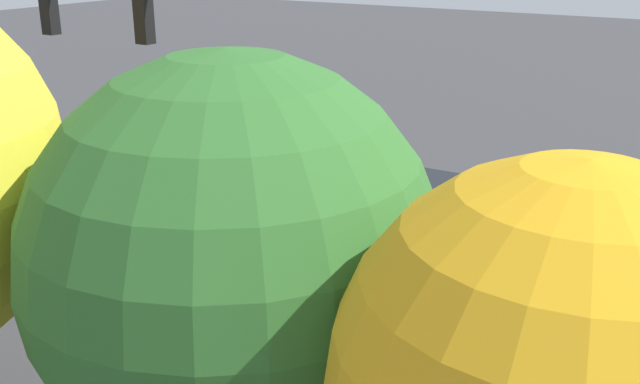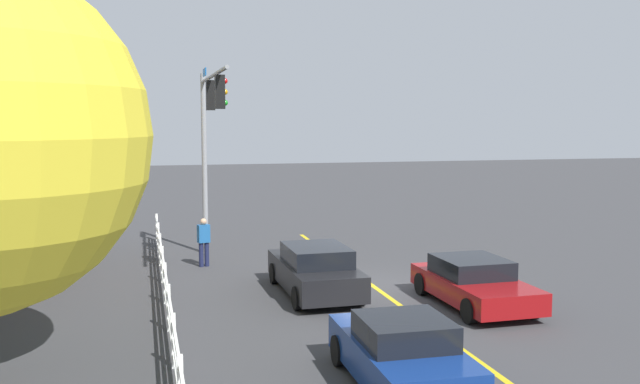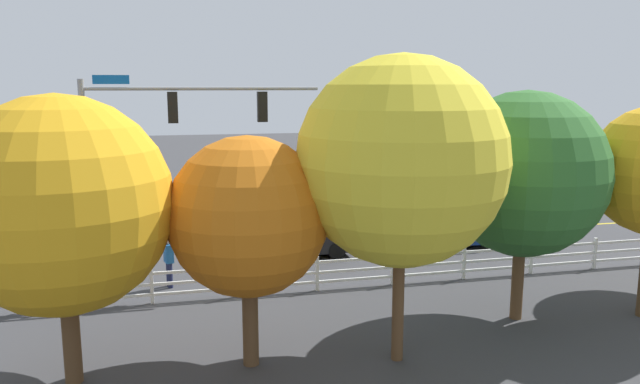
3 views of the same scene
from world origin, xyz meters
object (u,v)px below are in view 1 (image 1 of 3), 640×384
tree_1 (234,259)px  car_0 (279,229)px  pedestrian (56,219)px  car_2 (428,202)px  car_1 (584,308)px

tree_1 → car_0: bearing=-57.9°
pedestrian → tree_1: 11.44m
car_2 → tree_1: tree_1 is taller
car_0 → car_1: size_ratio=1.13×
car_1 → pedestrian: pedestrian is taller
car_2 → pedestrian: (6.98, 6.73, 0.30)m
car_1 → pedestrian: size_ratio=2.44×
car_2 → tree_1: size_ratio=0.68×
car_0 → pedestrian: (4.71, 2.81, 0.22)m
car_1 → car_2: bearing=-37.9°
car_2 → pedestrian: size_ratio=2.60×
car_1 → car_2: (5.06, -4.07, -0.04)m
car_1 → tree_1: bearing=74.2°
car_2 → pedestrian: 9.70m
car_1 → car_0: bearing=-0.2°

